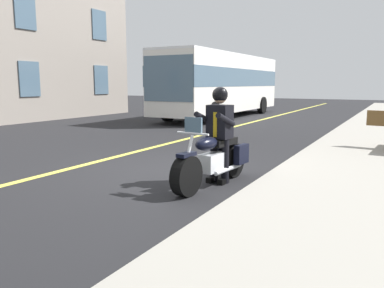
{
  "coord_description": "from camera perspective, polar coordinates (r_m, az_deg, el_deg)",
  "views": [
    {
      "loc": [
        6.63,
        4.12,
        1.8
      ],
      "look_at": [
        0.83,
        0.94,
        0.75
      ],
      "focal_mm": 35.82,
      "sensor_mm": 36.0,
      "label": 1
    }
  ],
  "objects": [
    {
      "name": "ground_plane",
      "position": [
        8.01,
        -3.05,
        -3.99
      ],
      "size": [
        80.0,
        80.0,
        0.0
      ],
      "primitive_type": "plane",
      "color": "black"
    },
    {
      "name": "lane_center_stripe",
      "position": [
        9.2,
        -13.72,
        -2.5
      ],
      "size": [
        60.0,
        0.16,
        0.01
      ],
      "primitive_type": "cube",
      "color": "#E5DB4C",
      "rests_on": "ground_plane"
    },
    {
      "name": "motorcycle_main",
      "position": [
        6.83,
        3.25,
        -2.38
      ],
      "size": [
        2.22,
        0.72,
        1.26
      ],
      "color": "black",
      "rests_on": "ground_plane"
    },
    {
      "name": "rider_main",
      "position": [
        6.9,
        4.08,
        2.64
      ],
      "size": [
        0.66,
        0.59,
        1.74
      ],
      "color": "black",
      "rests_on": "ground_plane"
    },
    {
      "name": "bus_near",
      "position": [
        20.99,
        4.51,
        9.18
      ],
      "size": [
        11.05,
        2.7,
        3.3
      ],
      "color": "white",
      "rests_on": "ground_plane"
    }
  ]
}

